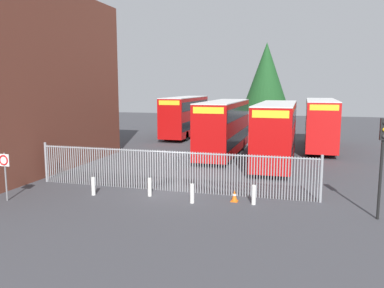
% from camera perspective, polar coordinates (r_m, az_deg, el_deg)
% --- Properties ---
extents(ground_plane, '(100.00, 100.00, 0.00)m').
position_cam_1_polar(ground_plane, '(28.91, 2.16, -2.81)').
color(ground_plane, '#3D3D42').
extents(depot_building_brick, '(7.09, 17.93, 11.93)m').
position_cam_1_polar(depot_building_brick, '(28.67, -25.25, 8.31)').
color(depot_building_brick, brown).
rests_on(depot_building_brick, ground).
extents(palisade_fence, '(15.59, 0.14, 2.35)m').
position_cam_1_polar(palisade_fence, '(21.17, -3.20, -3.71)').
color(palisade_fence, gray).
rests_on(palisade_fence, ground).
extents(double_decker_bus_near_gate, '(2.54, 10.81, 4.42)m').
position_cam_1_polar(double_decker_bus_near_gate, '(28.79, 12.06, 1.85)').
color(double_decker_bus_near_gate, '#B70C0C').
rests_on(double_decker_bus_near_gate, ground).
extents(double_decker_bus_behind_fence_left, '(2.54, 10.81, 4.42)m').
position_cam_1_polar(double_decker_bus_behind_fence_left, '(31.86, 4.61, 2.62)').
color(double_decker_bus_behind_fence_left, '#B70C0C').
rests_on(double_decker_bus_behind_fence_left, ground).
extents(double_decker_bus_behind_fence_right, '(2.54, 10.81, 4.42)m').
position_cam_1_polar(double_decker_bus_behind_fence_right, '(37.01, 18.11, 3.04)').
color(double_decker_bus_behind_fence_right, red).
rests_on(double_decker_bus_behind_fence_right, ground).
extents(double_decker_bus_far_back, '(2.54, 10.81, 4.42)m').
position_cam_1_polar(double_decker_bus_far_back, '(43.76, -1.01, 4.22)').
color(double_decker_bus_far_back, '#B70C0C').
rests_on(double_decker_bus_far_back, ground).
extents(bollard_near_left, '(0.20, 0.20, 0.95)m').
position_cam_1_polar(bollard_near_left, '(21.13, -14.10, -5.94)').
color(bollard_near_left, silver).
rests_on(bollard_near_left, ground).
extents(bollard_center_front, '(0.20, 0.20, 0.95)m').
position_cam_1_polar(bollard_center_front, '(20.43, -6.15, -6.23)').
color(bollard_center_front, silver).
rests_on(bollard_center_front, ground).
extents(bollard_near_right, '(0.20, 0.20, 0.95)m').
position_cam_1_polar(bollard_near_right, '(19.14, 0.01, -7.18)').
color(bollard_near_right, silver).
rests_on(bollard_near_right, ground).
extents(bollard_far_right, '(0.20, 0.20, 0.95)m').
position_cam_1_polar(bollard_far_right, '(19.14, 8.93, -7.29)').
color(bollard_far_right, silver).
rests_on(bollard_far_right, ground).
extents(traffic_cone_by_gate, '(0.34, 0.34, 0.59)m').
position_cam_1_polar(traffic_cone_by_gate, '(19.55, 6.17, -7.47)').
color(traffic_cone_by_gate, orange).
rests_on(traffic_cone_by_gate, ground).
extents(speed_limit_sign_post, '(0.60, 0.14, 2.40)m').
position_cam_1_polar(speed_limit_sign_post, '(21.25, -25.54, -2.84)').
color(speed_limit_sign_post, slate).
rests_on(speed_limit_sign_post, ground).
extents(traffic_light_kerbside, '(0.28, 0.33, 4.30)m').
position_cam_1_polar(traffic_light_kerbside, '(18.13, 25.85, -0.80)').
color(traffic_light_kerbside, black).
rests_on(traffic_light_kerbside, ground).
extents(tree_tall_back, '(5.46, 5.46, 10.61)m').
position_cam_1_polar(tree_tall_back, '(47.29, 10.70, 9.57)').
color(tree_tall_back, '#4C3823').
rests_on(tree_tall_back, ground).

